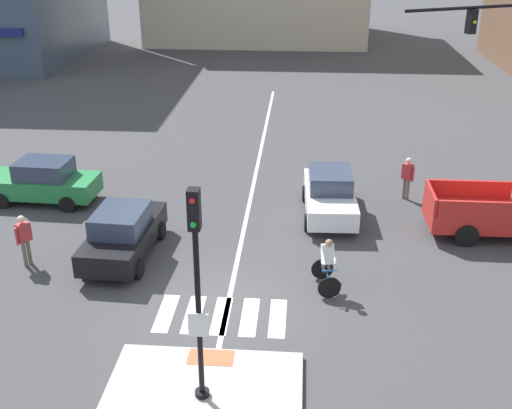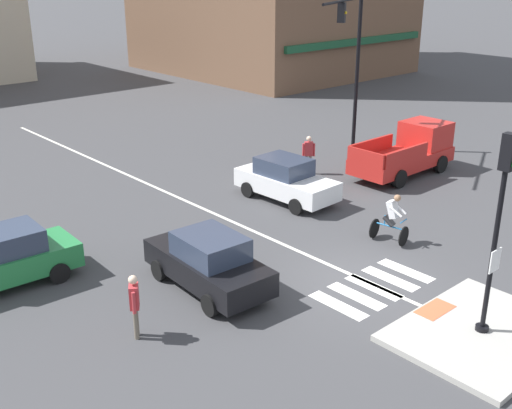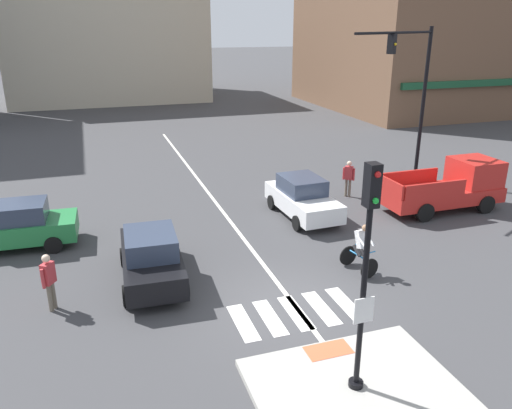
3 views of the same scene
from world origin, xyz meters
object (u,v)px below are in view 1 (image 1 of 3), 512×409
Objects in this scene: car_white_eastbound_mid at (330,194)px; pedestrian_waiting_far_side at (407,175)px; signal_pole at (197,279)px; car_black_westbound_near at (123,233)px; cyclist at (327,263)px; pedestrian_at_curb_left at (24,236)px; car_green_cross_left at (43,181)px.

pedestrian_waiting_far_side is at bearing 28.87° from car_white_eastbound_mid.
pedestrian_waiting_far_side is (6.01, 11.60, -2.13)m from signal_pole.
car_black_westbound_near is 2.49× the size of cyclist.
pedestrian_waiting_far_side is at bearing 62.60° from signal_pole.
signal_pole reaches higher than cyclist.
signal_pole is 13.24m from pedestrian_waiting_far_side.
signal_pole is at bearing -117.40° from pedestrian_waiting_far_side.
signal_pole reaches higher than pedestrian_at_curb_left.
signal_pole is 2.95× the size of pedestrian_at_curb_left.
cyclist is 1.01× the size of pedestrian_waiting_far_side.
pedestrian_at_curb_left is 1.00× the size of pedestrian_waiting_far_side.
pedestrian_waiting_far_side reaches higher than car_white_eastbound_mid.
cyclist is at bearing -4.48° from pedestrian_at_curb_left.
signal_pole is 6.06m from cyclist.
signal_pole is 2.95× the size of pedestrian_waiting_far_side.
pedestrian_at_curb_left is (-2.83, -0.79, 0.17)m from car_black_westbound_near.
car_green_cross_left is 2.50× the size of pedestrian_at_curb_left.
cyclist reaches higher than car_white_eastbound_mid.
car_white_eastbound_mid is 2.49× the size of pedestrian_at_curb_left.
signal_pole reaches higher than car_white_eastbound_mid.
signal_pole is at bearing -107.05° from car_white_eastbound_mid.
car_black_westbound_near is (-3.47, 6.37, -2.30)m from signal_pole.
pedestrian_waiting_far_side is (3.18, 6.74, 0.11)m from cyclist.
car_black_westbound_near is at bearing -151.09° from car_white_eastbound_mid.
car_green_cross_left is at bearing 152.36° from cyclist.
car_white_eastbound_mid is at bearing 87.44° from cyclist.
car_green_cross_left is 2.50× the size of pedestrian_waiting_far_side.
pedestrian_waiting_far_side is at bearing 64.70° from cyclist.
signal_pole is 2.94× the size of cyclist.
cyclist is at bearing -27.64° from car_green_cross_left.
car_black_westbound_near is 10.83m from pedestrian_waiting_far_side.
pedestrian_at_curb_left is at bearing 138.49° from signal_pole.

